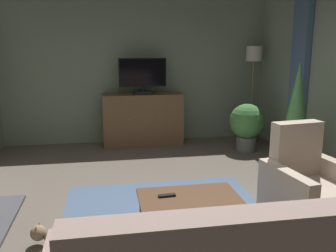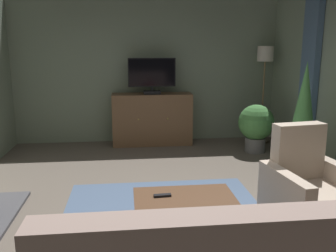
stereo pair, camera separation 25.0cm
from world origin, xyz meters
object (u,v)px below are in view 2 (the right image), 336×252
potted_plant_small_fern_corner (256,125)px  cat (55,232)px  tv_remote (162,195)px  tv_cabinet (152,120)px  television (152,75)px  armchair_facing_sofa (311,196)px  floor_lamp (265,69)px  potted_plant_tall_palm_by_window (303,118)px  coffee_table (184,201)px

potted_plant_small_fern_corner → cat: (-3.00, -2.78, -0.39)m
tv_remote → tv_cabinet: bearing=83.6°
television → armchair_facing_sofa: size_ratio=0.84×
cat → floor_lamp: floor_lamp is taller
tv_cabinet → armchair_facing_sofa: armchair_facing_sofa is taller
potted_plant_small_fern_corner → potted_plant_tall_palm_by_window: 1.53m
coffee_table → tv_remote: tv_remote is taller
potted_plant_tall_palm_by_window → tv_remote: bearing=-147.4°
potted_plant_small_fern_corner → floor_lamp: size_ratio=0.46×
tv_cabinet → potted_plant_small_fern_corner: tv_cabinet is taller
armchair_facing_sofa → cat: bearing=-178.8°
tv_cabinet → potted_plant_tall_palm_by_window: size_ratio=0.90×
television → potted_plant_small_fern_corner: television is taller
potted_plant_tall_palm_by_window → coffee_table: bearing=-144.1°
tv_cabinet → potted_plant_small_fern_corner: bearing=-22.8°
armchair_facing_sofa → potted_plant_tall_palm_by_window: potted_plant_tall_palm_by_window is taller
armchair_facing_sofa → potted_plant_tall_palm_by_window: 1.47m
tv_remote → potted_plant_tall_palm_by_window: 2.49m
coffee_table → floor_lamp: bearing=58.9°
potted_plant_tall_palm_by_window → floor_lamp: floor_lamp is taller
potted_plant_small_fern_corner → tv_remote: bearing=-125.0°
television → floor_lamp: (2.16, -0.02, 0.09)m
coffee_table → tv_remote: bearing=174.8°
armchair_facing_sofa → cat: 2.63m
cat → television: bearing=71.0°
potted_plant_small_fern_corner → potted_plant_tall_palm_by_window: potted_plant_tall_palm_by_window is taller
potted_plant_small_fern_corner → cat: potted_plant_small_fern_corner is taller
television → coffee_table: bearing=-89.0°
tv_cabinet → potted_plant_tall_palm_by_window: (1.91, -2.22, 0.44)m
tv_remote → potted_plant_small_fern_corner: bearing=51.0°
television → potted_plant_small_fern_corner: bearing=-21.3°
television → cat: bearing=-109.0°
armchair_facing_sofa → potted_plant_small_fern_corner: size_ratio=1.22×
potted_plant_tall_palm_by_window → cat: potted_plant_tall_palm_by_window is taller
tv_remote → cat: (-1.05, 0.00, -0.33)m
potted_plant_tall_palm_by_window → potted_plant_small_fern_corner: bearing=94.5°
floor_lamp → coffee_table: bearing=-121.1°
coffee_table → potted_plant_tall_palm_by_window: 2.34m
television → floor_lamp: floor_lamp is taller
coffee_table → tv_remote: size_ratio=5.82×
tv_remote → armchair_facing_sofa: (1.57, 0.06, -0.11)m
television → potted_plant_small_fern_corner: size_ratio=1.03×
tv_cabinet → coffee_table: bearing=-89.0°
tv_cabinet → armchair_facing_sofa: 3.76m
cat → coffee_table: bearing=-0.9°
armchair_facing_sofa → potted_plant_tall_palm_by_window: size_ratio=0.63×
tv_remote → potted_plant_tall_palm_by_window: (2.06, 1.32, 0.47)m
tv_cabinet → tv_remote: size_ratio=8.89×
tv_cabinet → television: 0.87m
tv_remote → armchair_facing_sofa: bearing=-1.9°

